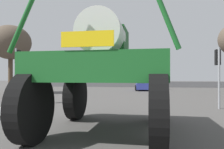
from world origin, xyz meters
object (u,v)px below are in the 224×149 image
Objects in this scene: sedan_ahead at (143,84)px; traffic_signal_far_left at (147,69)px; oversize_sprayer at (106,72)px; traffic_signal_near_left at (17,64)px; traffic_signal_near_right at (218,64)px; bare_tree_left at (11,43)px.

traffic_signal_far_left is at bearing -53.24° from sedan_ahead.
traffic_signal_near_left is at bearing 50.46° from oversize_sprayer.
traffic_signal_near_right is at bearing 0.01° from traffic_signal_near_left.
traffic_signal_near_right is (11.72, 0.00, -0.13)m from traffic_signal_near_left.
traffic_signal_near_right is 0.90× the size of traffic_signal_far_left.
traffic_signal_near_right is at bearing -40.01° from oversize_sprayer.
sedan_ahead is 15.54m from traffic_signal_near_right.
oversize_sprayer is 1.54× the size of traffic_signal_near_left.
traffic_signal_near_right is 15.75m from traffic_signal_far_left.
oversize_sprayer reaches higher than traffic_signal_far_left.
sedan_ahead is 1.29× the size of traffic_signal_near_right.
bare_tree_left is at bearing 115.29° from sedan_ahead.
oversize_sprayer is at bearing -131.52° from traffic_signal_near_right.
traffic_signal_near_left is at bearing -179.99° from traffic_signal_near_right.
traffic_signal_near_left is 0.94× the size of traffic_signal_far_left.
bare_tree_left is at bearing 156.21° from traffic_signal_near_right.
oversize_sprayer is 1.46× the size of traffic_signal_far_left.
oversize_sprayer is 18.25m from bare_tree_left.
traffic_signal_far_left is (0.52, 0.45, 1.96)m from sedan_ahead.
oversize_sprayer is 21.13m from traffic_signal_far_left.
bare_tree_left is at bearing 43.64° from oversize_sprayer.
oversize_sprayer reaches higher than traffic_signal_near_left.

